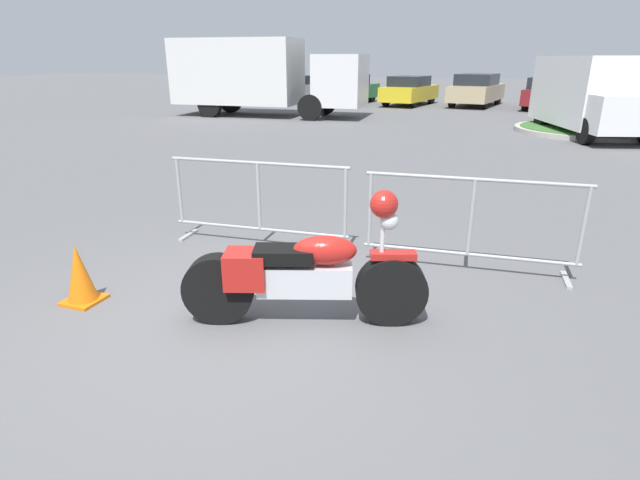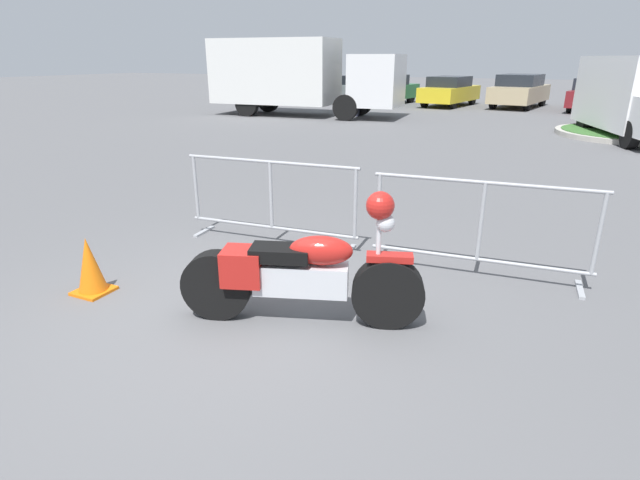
{
  "view_description": "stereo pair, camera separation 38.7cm",
  "coord_description": "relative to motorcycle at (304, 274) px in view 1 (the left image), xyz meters",
  "views": [
    {
      "loc": [
        2.07,
        -3.37,
        2.26
      ],
      "look_at": [
        0.58,
        0.75,
        0.65
      ],
      "focal_mm": 28.0,
      "sensor_mm": 36.0,
      "label": 1
    },
    {
      "loc": [
        2.43,
        -3.22,
        2.26
      ],
      "look_at": [
        0.58,
        0.75,
        0.65
      ],
      "focal_mm": 28.0,
      "sensor_mm": 36.0,
      "label": 2
    }
  ],
  "objects": [
    {
      "name": "ground_plane",
      "position": [
        -0.58,
        -0.35,
        -0.47
      ],
      "size": [
        120.0,
        120.0,
        0.0
      ],
      "primitive_type": "plane",
      "color": "#5B5B5E"
    },
    {
      "name": "motorcycle",
      "position": [
        0.0,
        0.0,
        0.0
      ],
      "size": [
        2.11,
        0.87,
        1.23
      ],
      "rotation": [
        0.0,
        0.0,
        0.33
      ],
      "color": "black",
      "rests_on": "ground"
    },
    {
      "name": "crowd_barrier_near",
      "position": [
        -1.28,
        1.68,
        0.09
      ],
      "size": [
        2.32,
        0.59,
        1.07
      ],
      "rotation": [
        0.0,
        0.0,
        0.07
      ],
      "color": "#9EA0A5",
      "rests_on": "ground"
    },
    {
      "name": "crowd_barrier_far",
      "position": [
        1.28,
        1.68,
        0.09
      ],
      "size": [
        2.32,
        0.59,
        1.07
      ],
      "rotation": [
        0.0,
        0.0,
        0.07
      ],
      "color": "#9EA0A5",
      "rests_on": "ground"
    },
    {
      "name": "box_truck",
      "position": [
        -8.01,
        15.23,
        1.17
      ],
      "size": [
        7.84,
        2.78,
        2.98
      ],
      "rotation": [
        0.0,
        0.0,
        0.07
      ],
      "color": "silver",
      "rests_on": "ground"
    },
    {
      "name": "delivery_van",
      "position": [
        3.89,
        13.79,
        0.77
      ],
      "size": [
        3.36,
        5.35,
        2.31
      ],
      "rotation": [
        0.0,
        0.0,
        -1.27
      ],
      "color": "white",
      "rests_on": "ground"
    },
    {
      "name": "parked_car_red",
      "position": [
        -12.68,
        22.83,
        0.21
      ],
      "size": [
        2.27,
        4.18,
        1.35
      ],
      "rotation": [
        0.0,
        0.0,
        1.4
      ],
      "color": "#B21E19",
      "rests_on": "ground"
    },
    {
      "name": "parked_car_silver",
      "position": [
        -9.5,
        22.26,
        0.21
      ],
      "size": [
        2.27,
        4.19,
        1.35
      ],
      "rotation": [
        0.0,
        0.0,
        1.4
      ],
      "color": "#B7BABF",
      "rests_on": "ground"
    },
    {
      "name": "parked_car_green",
      "position": [
        -6.33,
        22.09,
        0.26
      ],
      "size": [
        2.42,
        4.46,
        1.44
      ],
      "rotation": [
        0.0,
        0.0,
        1.4
      ],
      "color": "#236B38",
      "rests_on": "ground"
    },
    {
      "name": "parked_car_yellow",
      "position": [
        -3.15,
        22.23,
        0.24
      ],
      "size": [
        2.37,
        4.37,
        1.41
      ],
      "rotation": [
        0.0,
        0.0,
        1.4
      ],
      "color": "yellow",
      "rests_on": "ground"
    },
    {
      "name": "parked_car_tan",
      "position": [
        0.03,
        22.87,
        0.3
      ],
      "size": [
        2.57,
        4.74,
        1.53
      ],
      "rotation": [
        0.0,
        0.0,
        1.4
      ],
      "color": "tan",
      "rests_on": "ground"
    },
    {
      "name": "parked_car_maroon",
      "position": [
        3.21,
        22.35,
        0.25
      ],
      "size": [
        2.39,
        4.41,
        1.42
      ],
      "rotation": [
        0.0,
        0.0,
        1.4
      ],
      "color": "maroon",
      "rests_on": "ground"
    },
    {
      "name": "pedestrian",
      "position": [
        -5.63,
        16.01,
        0.45
      ],
      "size": [
        0.47,
        0.47,
        1.69
      ],
      "rotation": [
        0.0,
        0.0,
        5.67
      ],
      "color": "#262838",
      "rests_on": "ground"
    },
    {
      "name": "planter_island",
      "position": [
        3.94,
        14.49,
        -0.19
      ],
      "size": [
        4.4,
        4.4,
        1.06
      ],
      "color": "#ADA89E",
      "rests_on": "ground"
    },
    {
      "name": "traffic_cone",
      "position": [
        -2.19,
        -0.38,
        -0.18
      ],
      "size": [
        0.34,
        0.34,
        0.59
      ],
      "color": "orange",
      "rests_on": "ground"
    }
  ]
}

